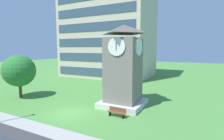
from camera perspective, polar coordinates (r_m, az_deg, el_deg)
The scene contains 6 objects.
ground_plane at distance 18.73m, azimuth -13.78°, elevation -13.67°, with size 160.00×160.00×0.00m, color #4C893D.
kerb_strip at distance 16.29m, azimuth -22.89°, elevation -17.23°, with size 120.00×1.60×0.01m, color #9E9E99.
office_building at distance 43.51m, azimuth -1.16°, elevation 13.03°, with size 20.61×13.88×22.40m.
clock_tower at distance 19.65m, azimuth 3.74°, elevation -0.29°, with size 4.72×4.72×9.20m.
park_bench at distance 17.27m, azimuth 1.64°, elevation -13.64°, with size 1.82×0.55×0.88m.
tree_near_tower at distance 26.21m, azimuth -28.24°, elevation -0.23°, with size 4.22×4.22×5.77m.
Camera 1 is at (11.60, -13.19, 6.50)m, focal length 27.77 mm.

